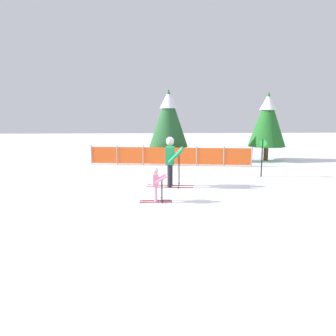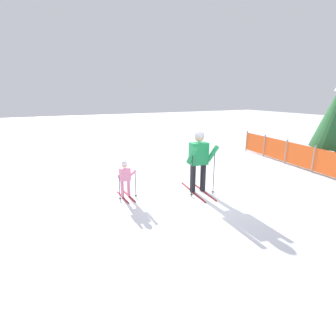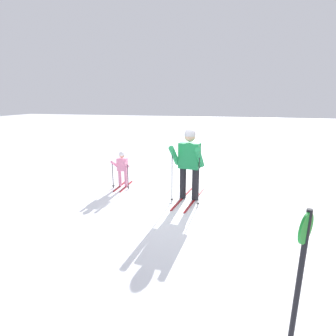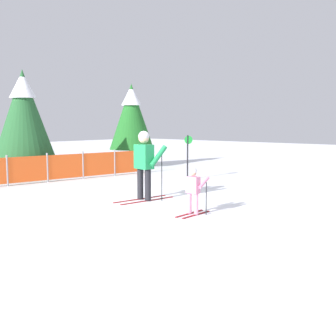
{
  "view_description": "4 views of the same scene",
  "coord_description": "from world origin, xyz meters",
  "views": [
    {
      "loc": [
        -0.76,
        -11.06,
        2.54
      ],
      "look_at": [
        -0.29,
        -0.95,
        0.82
      ],
      "focal_mm": 35.0,
      "sensor_mm": 36.0,
      "label": 1
    },
    {
      "loc": [
        5.64,
        -3.83,
        2.65
      ],
      "look_at": [
        -0.23,
        -0.86,
        0.79
      ],
      "focal_mm": 28.0,
      "sensor_mm": 36.0,
      "label": 2
    },
    {
      "loc": [
        5.77,
        0.96,
        2.39
      ],
      "look_at": [
        -0.43,
        -0.54,
        0.69
      ],
      "focal_mm": 28.0,
      "sensor_mm": 36.0,
      "label": 3
    },
    {
      "loc": [
        -7.6,
        -7.22,
        1.93
      ],
      "look_at": [
        -0.22,
        -0.79,
        0.87
      ],
      "focal_mm": 45.0,
      "sensor_mm": 36.0,
      "label": 4
    }
  ],
  "objects": [
    {
      "name": "skier_child",
      "position": [
        -0.67,
        -1.89,
        0.58
      ],
      "size": [
        0.94,
        0.5,
        1.0
      ],
      "rotation": [
        0.0,
        0.0,
        0.03
      ],
      "color": "maroon",
      "rests_on": "ground_plane"
    },
    {
      "name": "skier_adult",
      "position": [
        -0.15,
        0.04,
        1.03
      ],
      "size": [
        1.66,
        0.79,
        1.73
      ],
      "rotation": [
        0.0,
        0.0,
        -0.14
      ],
      "color": "maroon",
      "rests_on": "ground_plane"
    },
    {
      "name": "conifer_near",
      "position": [
        5.31,
        6.14,
        2.24
      ],
      "size": [
        1.95,
        1.95,
        3.62
      ],
      "color": "#4C3823",
      "rests_on": "ground_plane"
    },
    {
      "name": "conifer_far",
      "position": [
        0.07,
        5.99,
        2.31
      ],
      "size": [
        2.01,
        2.01,
        3.73
      ],
      "color": "#4C3823",
      "rests_on": "ground_plane"
    },
    {
      "name": "trail_marker",
      "position": [
        3.58,
        1.62,
        0.93
      ],
      "size": [
        0.24,
        0.17,
        1.51
      ],
      "color": "black",
      "rests_on": "ground_plane"
    },
    {
      "name": "ground_plane",
      "position": [
        0.0,
        0.0,
        0.0
      ],
      "size": [
        60.0,
        60.0,
        0.0
      ],
      "primitive_type": "plane",
      "color": "white"
    },
    {
      "name": "safety_fence",
      "position": [
        0.06,
        4.64,
        0.48
      ],
      "size": [
        7.78,
        1.16,
        0.95
      ],
      "rotation": [
        0.0,
        0.0,
        -0.14
      ],
      "color": "gray",
      "rests_on": "ground_plane"
    }
  ]
}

